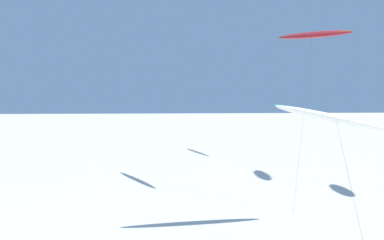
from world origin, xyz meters
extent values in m
ellipsoid|color=red|center=(12.37, 38.92, 13.66)|extent=(4.58, 7.82, 1.21)
ellipsoid|color=orange|center=(12.37, 38.92, 13.70)|extent=(4.07, 7.69, 0.80)
cylinder|color=#4C4C51|center=(11.06, 36.75, 6.79)|extent=(2.64, 4.35, 13.58)
ellipsoid|color=white|center=(10.38, 28.52, 7.50)|extent=(8.24, 3.25, 2.31)
ellipsoid|color=#19B2B7|center=(10.38, 28.52, 7.54)|extent=(8.18, 2.64, 2.07)
cylinder|color=#4C4C51|center=(9.79, 24.58, 3.70)|extent=(1.18, 7.90, 7.41)
camera|label=1|loc=(0.51, 4.23, 9.43)|focal=39.45mm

